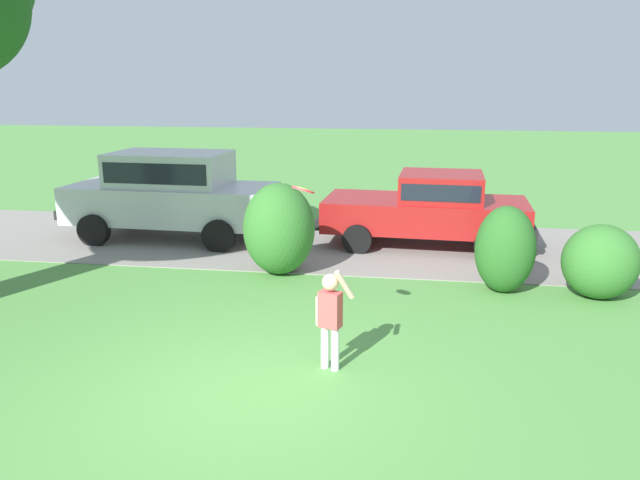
% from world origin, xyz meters
% --- Properties ---
extents(ground_plane, '(80.00, 80.00, 0.00)m').
position_xyz_m(ground_plane, '(0.00, 0.00, 0.00)').
color(ground_plane, '#518E42').
extents(driveway_strip, '(28.00, 4.40, 0.02)m').
position_xyz_m(driveway_strip, '(0.00, 6.63, 0.01)').
color(driveway_strip, gray).
rests_on(driveway_strip, ground).
extents(shrub_near_tree, '(1.29, 1.33, 1.66)m').
position_xyz_m(shrub_near_tree, '(-0.58, 4.46, 0.83)').
color(shrub_near_tree, '#33702B').
rests_on(shrub_near_tree, ground).
extents(shrub_centre_left, '(0.98, 0.95, 1.46)m').
position_xyz_m(shrub_centre_left, '(3.32, 4.02, 0.73)').
color(shrub_centre_left, '#286023').
rests_on(shrub_centre_left, ground).
extents(shrub_centre, '(1.20, 1.11, 1.21)m').
position_xyz_m(shrub_centre, '(4.80, 3.95, 0.61)').
color(shrub_centre, '#33702B').
rests_on(shrub_centre, ground).
extents(parked_sedan, '(4.48, 2.25, 1.56)m').
position_xyz_m(parked_sedan, '(2.14, 6.87, 0.85)').
color(parked_sedan, maroon).
rests_on(parked_sedan, ground).
extents(parked_suv, '(4.75, 2.21, 1.92)m').
position_xyz_m(parked_suv, '(-3.48, 6.66, 1.08)').
color(parked_suv, silver).
rests_on(parked_suv, ground).
extents(child_thrower, '(0.48, 0.24, 1.29)m').
position_xyz_m(child_thrower, '(0.86, 0.74, 0.72)').
color(child_thrower, white).
rests_on(child_thrower, ground).
extents(frisbee, '(0.29, 0.28, 0.15)m').
position_xyz_m(frisbee, '(0.50, 0.99, 2.16)').
color(frisbee, red).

